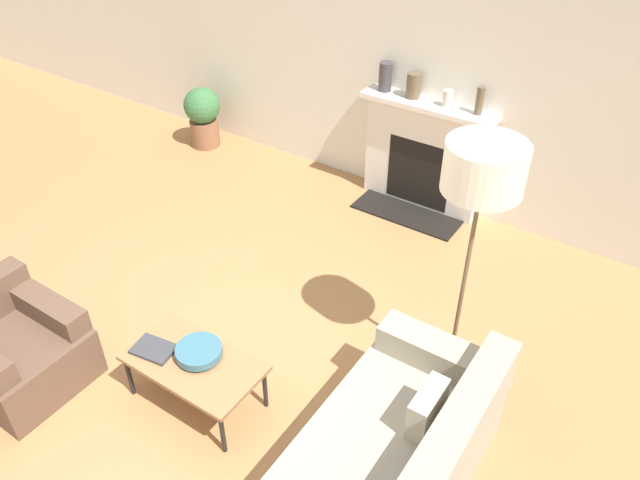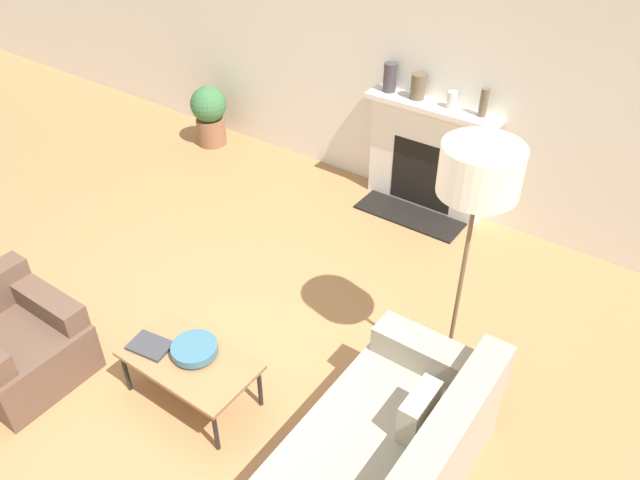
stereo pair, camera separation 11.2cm
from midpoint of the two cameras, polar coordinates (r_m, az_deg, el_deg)
The scene contains 13 objects.
ground_plane at distance 4.63m, azimuth -9.58°, elevation -13.03°, with size 18.00×18.00×0.00m, color #A87547.
wall_back at distance 5.99m, azimuth 10.73°, elevation 16.01°, with size 18.00×0.06×2.90m.
fireplace at distance 6.19m, azimuth 10.30°, elevation 7.40°, with size 1.31×0.59×1.10m.
armchair_near at distance 4.95m, azimuth -25.62°, elevation -8.43°, with size 0.85×0.75×0.70m.
coffee_table at distance 4.32m, azimuth -11.16°, elevation -10.86°, with size 0.93×0.52×0.39m.
bowl at distance 4.29m, azimuth -10.66°, elevation -9.77°, with size 0.31×0.31×0.08m.
book at distance 4.42m, azimuth -14.56°, elevation -9.34°, with size 0.31×0.23×0.02m.
floor_lamp at distance 3.72m, azimuth 15.09°, elevation 4.88°, with size 0.48×0.48×1.86m.
mantel_vase_left at distance 6.10m, azimuth 6.96°, elevation 14.55°, with size 0.13×0.13×0.27m.
mantel_vase_center_left at distance 5.98m, azimuth 9.49°, elevation 13.67°, with size 0.14×0.14×0.24m.
mantel_vase_center_right at distance 5.87m, azimuth 12.51°, elevation 12.41°, with size 0.09×0.09×0.15m.
mantel_vase_right at distance 5.75m, azimuth 15.30°, elevation 12.03°, with size 0.07×0.07×0.25m.
potted_plant at distance 7.44m, azimuth -9.65°, elevation 11.35°, with size 0.41×0.41×0.70m.
Camera 2 is at (2.37, -1.94, 3.49)m, focal length 35.00 mm.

